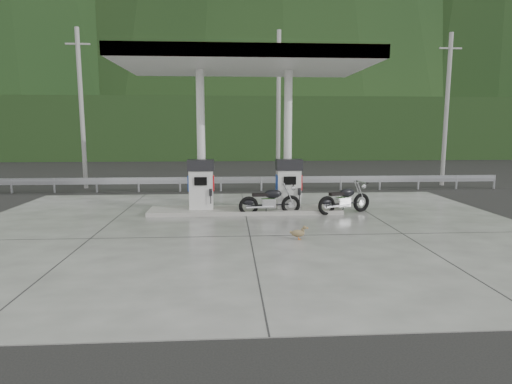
{
  "coord_description": "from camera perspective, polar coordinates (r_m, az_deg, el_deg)",
  "views": [
    {
      "loc": [
        -0.57,
        -12.95,
        3.11
      ],
      "look_at": [
        0.3,
        1.0,
        1.0
      ],
      "focal_mm": 30.0,
      "sensor_mm": 36.0,
      "label": 1
    }
  ],
  "objects": [
    {
      "name": "ground",
      "position": [
        13.33,
        -1.02,
        -4.91
      ],
      "size": [
        160.0,
        160.0,
        0.0
      ],
      "primitive_type": "plane",
      "color": "black",
      "rests_on": "ground"
    },
    {
      "name": "pump_island",
      "position": [
        15.75,
        -1.43,
        -2.45
      ],
      "size": [
        7.0,
        1.4,
        0.15
      ],
      "primitive_type": "cube",
      "color": "gray",
      "rests_on": "forecourt_apron"
    },
    {
      "name": "forested_hills",
      "position": [
        73.02,
        -3.14,
        6.13
      ],
      "size": [
        100.0,
        40.0,
        140.0
      ],
      "primitive_type": null,
      "color": "black",
      "rests_on": "ground"
    },
    {
      "name": "canopy_column_right",
      "position": [
        16.0,
        4.26,
        6.99
      ],
      "size": [
        0.3,
        0.3,
        5.0
      ],
      "primitive_type": "cylinder",
      "color": "white",
      "rests_on": "pump_island"
    },
    {
      "name": "road",
      "position": [
        24.65,
        -2.22,
        1.34
      ],
      "size": [
        60.0,
        7.0,
        0.01
      ],
      "primitive_type": "cube",
      "color": "black",
      "rests_on": "ground"
    },
    {
      "name": "utility_pole_c",
      "position": [
        25.27,
        24.05,
        9.87
      ],
      "size": [
        0.22,
        0.22,
        8.0
      ],
      "primitive_type": "cylinder",
      "color": "gray",
      "rests_on": "ground"
    },
    {
      "name": "duck",
      "position": [
        12.02,
        5.6,
        -5.53
      ],
      "size": [
        0.48,
        0.18,
        0.33
      ],
      "primitive_type": null,
      "rotation": [
        0.0,
        0.0,
        -0.11
      ],
      "color": "brown",
      "rests_on": "forecourt_apron"
    },
    {
      "name": "motorcycle_left",
      "position": [
        15.22,
        1.86,
        -1.24
      ],
      "size": [
        2.14,
        0.87,
        0.99
      ],
      "primitive_type": null,
      "rotation": [
        0.0,
        0.0,
        0.1
      ],
      "color": "black",
      "rests_on": "forecourt_apron"
    },
    {
      "name": "canopy_roof",
      "position": [
        15.62,
        -1.51,
        16.9
      ],
      "size": [
        8.5,
        5.0,
        0.4
      ],
      "primitive_type": "cube",
      "color": "silver",
      "rests_on": "canopy_column_left"
    },
    {
      "name": "utility_pole_a",
      "position": [
        23.66,
        -22.23,
        10.11
      ],
      "size": [
        0.22,
        0.22,
        8.0
      ],
      "primitive_type": "cylinder",
      "color": "gray",
      "rests_on": "ground"
    },
    {
      "name": "motorcycle_right",
      "position": [
        15.85,
        11.71,
        -1.03
      ],
      "size": [
        2.17,
        1.35,
        0.98
      ],
      "primitive_type": null,
      "rotation": [
        0.0,
        0.0,
        0.37
      ],
      "color": "black",
      "rests_on": "forecourt_apron"
    },
    {
      "name": "gas_pump_left",
      "position": [
        15.62,
        -7.32,
        1.01
      ],
      "size": [
        0.95,
        0.55,
        1.8
      ],
      "primitive_type": null,
      "color": "silver",
      "rests_on": "pump_island"
    },
    {
      "name": "gas_pump_right",
      "position": [
        15.73,
        4.39,
        1.11
      ],
      "size": [
        0.95,
        0.55,
        1.8
      ],
      "primitive_type": null,
      "color": "silver",
      "rests_on": "pump_island"
    },
    {
      "name": "canopy_column_left",
      "position": [
        15.89,
        -7.34,
        6.93
      ],
      "size": [
        0.3,
        0.3,
        5.0
      ],
      "primitive_type": "cylinder",
      "color": "white",
      "rests_on": "pump_island"
    },
    {
      "name": "forecourt_apron",
      "position": [
        13.33,
        -1.02,
        -4.87
      ],
      "size": [
        18.0,
        14.0,
        0.02
      ],
      "primitive_type": "cube",
      "color": "#63635F",
      "rests_on": "ground"
    },
    {
      "name": "guardrail",
      "position": [
        21.09,
        -2.0,
        2.05
      ],
      "size": [
        26.0,
        0.16,
        1.42
      ],
      "primitive_type": null,
      "color": "#9FA1A7",
      "rests_on": "ground"
    },
    {
      "name": "utility_pole_b",
      "position": [
        22.61,
        3.01,
        10.83
      ],
      "size": [
        0.22,
        0.22,
        8.0
      ],
      "primitive_type": "cylinder",
      "color": "gray",
      "rests_on": "ground"
    },
    {
      "name": "tree_band",
      "position": [
        42.95,
        -2.85,
        8.43
      ],
      "size": [
        80.0,
        6.0,
        6.0
      ],
      "primitive_type": "cube",
      "color": "black",
      "rests_on": "ground"
    }
  ]
}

